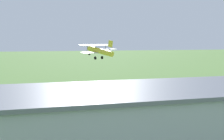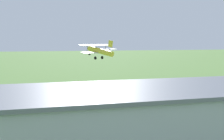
{
  "view_description": "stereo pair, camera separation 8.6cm",
  "coord_description": "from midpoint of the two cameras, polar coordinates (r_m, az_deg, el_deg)",
  "views": [
    {
      "loc": [
        12.22,
        53.04,
        10.05
      ],
      "look_at": [
        1.12,
        8.88,
        4.94
      ],
      "focal_mm": 42.51,
      "sensor_mm": 36.0,
      "label": 1
    },
    {
      "loc": [
        12.14,
        53.06,
        10.05
      ],
      "look_at": [
        1.12,
        8.88,
        4.94
      ],
      "focal_mm": 42.51,
      "sensor_mm": 36.0,
      "label": 2
    }
  ],
  "objects": [
    {
      "name": "hangar",
      "position": [
        27.25,
        11.64,
        -9.22
      ],
      "size": [
        39.25,
        10.99,
        5.52
      ],
      "color": "#B7BCC6",
      "rests_on": "ground_plane"
    },
    {
      "name": "person_crossing_taxiway",
      "position": [
        51.22,
        20.83,
        -4.44
      ],
      "size": [
        0.53,
        0.53,
        1.59
      ],
      "color": "navy",
      "rests_on": "ground_plane"
    },
    {
      "name": "ground_plane",
      "position": [
        55.35,
        -1.16,
        -4.05
      ],
      "size": [
        400.0,
        400.0,
        0.0
      ],
      "primitive_type": "plane",
      "color": "#608C42"
    },
    {
      "name": "biplane",
      "position": [
        54.05,
        -2.81,
        4.2
      ],
      "size": [
        7.85,
        7.58,
        3.92
      ],
      "color": "yellow"
    }
  ]
}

